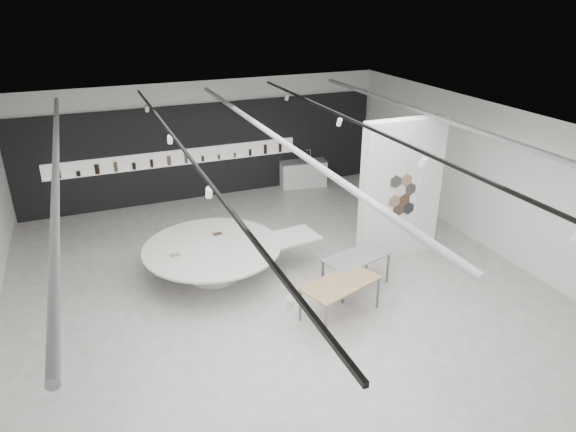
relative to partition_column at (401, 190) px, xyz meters
name	(u,v)px	position (x,y,z in m)	size (l,w,h in m)	color
room	(283,217)	(-3.59, -1.00, 0.27)	(12.02, 14.02, 3.82)	beige
back_wall_display	(205,151)	(-3.58, 5.94, -0.26)	(11.80, 0.27, 3.10)	black
partition_column	(401,190)	(0.00, 0.00, 0.00)	(2.20, 0.38, 3.60)	white
display_island	(216,256)	(-4.68, 0.64, -1.26)	(4.48, 3.67, 0.84)	white
sample_table_wood	(341,285)	(-2.65, -1.92, -1.07)	(1.86, 1.34, 0.79)	#A17C53
sample_table_stone	(356,259)	(-1.79, -1.05, -1.08)	(1.69, 1.15, 0.79)	gray
kitchen_counter	(303,174)	(-0.22, 5.53, -1.34)	(1.69, 0.85, 1.28)	white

